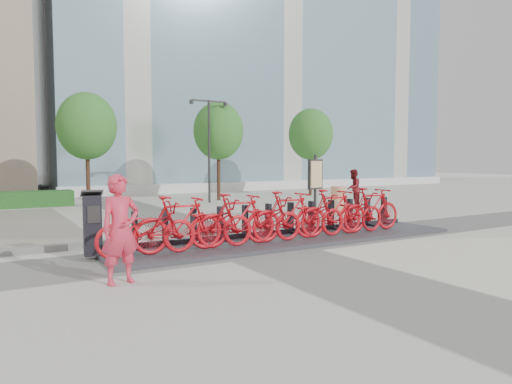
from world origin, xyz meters
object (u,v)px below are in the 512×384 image
map_sign (315,177)px  kiosk (92,224)px  construction_barrel (338,200)px  pedestrian (353,188)px  worker_red (120,229)px  bike_0 (147,229)px

map_sign → kiosk: bearing=-179.1°
construction_barrel → map_sign: bearing=-151.9°
pedestrian → construction_barrel: pedestrian is taller
worker_red → pedestrian: worker_red is taller
kiosk → worker_red: worker_red is taller
construction_barrel → map_sign: size_ratio=0.48×
worker_red → map_sign: 9.15m
bike_0 → map_sign: map_sign is taller
bike_0 → kiosk: bearing=58.6°
worker_red → construction_barrel: bearing=19.3°
kiosk → construction_barrel: kiosk is taller
kiosk → construction_barrel: bearing=25.0°
worker_red → construction_barrel: (9.76, 5.72, -0.39)m
construction_barrel → map_sign: map_sign is taller
kiosk → pedestrian: (12.44, 5.52, 0.09)m
worker_red → kiosk: bearing=79.3°
worker_red → map_sign: map_sign is taller
bike_0 → kiosk: (-0.97, 0.59, 0.11)m
kiosk → construction_barrel: (9.77, 3.49, -0.21)m
bike_0 → construction_barrel: (8.80, 4.08, -0.10)m
pedestrian → map_sign: map_sign is taller
kiosk → worker_red: bearing=-84.2°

